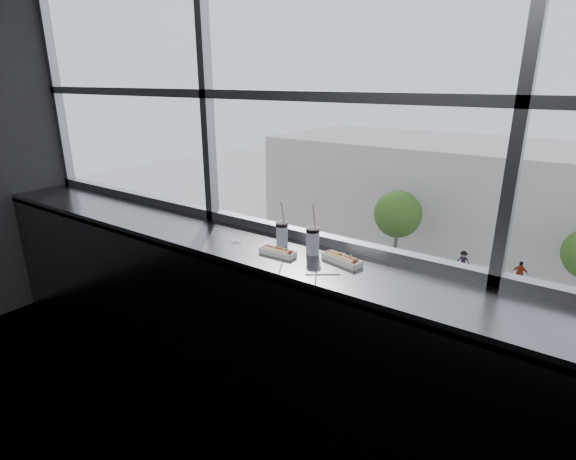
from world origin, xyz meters
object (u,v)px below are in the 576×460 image
Objects in this scene: hotdog_tray_right at (342,259)px; car_near_a at (270,297)px; car_far_a at (381,267)px; pedestrian_a at (463,259)px; car_near_b at (347,323)px; tree_left at (398,214)px; hotdog_tray_left at (278,251)px; soda_cup_left at (282,233)px; loose_straw at (323,274)px; pedestrian_b at (520,271)px; car_near_c at (560,395)px; soda_cup_right at (313,239)px; wrapper at (236,240)px.

hotdog_tray_right is 23.58m from car_near_a.
car_far_a reaches higher than pedestrian_a.
hotdog_tray_right is at bearing -147.74° from car_near_b.
pedestrian_a is 5.55m from tree_left.
car_near_a is (-12.81, 16.33, -10.93)m from hotdog_tray_left.
hotdog_tray_left is 0.04× the size of car_far_a.
hotdog_tray_left reaches higher than car_near_b.
car_far_a is at bearing 111.46° from soda_cup_left.
pedestrian_b is at bearing 57.59° from loose_straw.
pedestrian_b is 0.38× the size of tree_left.
hotdog_tray_left is 0.03× the size of car_near_c.
hotdog_tray_right is 0.05× the size of tree_left.
pedestrian_b is at bearing 93.82° from soda_cup_right.
soda_cup_right reaches higher than car_near_c.
soda_cup_right reaches higher than soda_cup_left.
pedestrian_b is at bearing 92.79° from wrapper.
hotdog_tray_right reaches higher than car_far_a.
soda_cup_left is at bearing 115.67° from loose_straw.
soda_cup_right is 31.00m from pedestrian_b.
wrapper is at bearing -80.06° from pedestrian_a.
car_near_a is 1.11× the size of car_far_a.
loose_straw is at bearing -69.57° from tree_left.
car_near_c is at bearing 48.62° from loose_straw.
wrapper is at bearing -149.94° from car_near_b.
hotdog_tray_left is 1.21× the size of loose_straw.
car_near_c is 3.64× the size of pedestrian_a.
loose_straw is at bearing -78.73° from pedestrian_a.
loose_straw is 0.09× the size of pedestrian_b.
car_far_a is 9.11m from pedestrian_b.
hotdog_tray_right is 19.61m from car_near_c.
car_near_a reaches higher than car_far_a.
soda_cup_left is 0.51m from loose_straw.
loose_straw is at bearing -27.71° from soda_cup_left.
car_near_c is 13.16m from pedestrian_b.
car_near_b is at bearing -95.30° from car_near_a.
pedestrian_a is (-5.86, 29.17, -11.16)m from hotdog_tray_right.
soda_cup_right reaches higher than car_near_b.
pedestrian_b is (-1.77, 29.02, -11.05)m from hotdog_tray_left.
car_near_b reaches higher than pedestrian_b.
pedestrian_a is at bearing 64.66° from loose_straw.
hotdog_tray_right is 0.73m from wrapper.
soda_cup_left reaches higher than tree_left.
hotdog_tray_right reaches higher than car_near_a.
car_near_b is 8.19m from car_far_a.
car_near_a is at bearing 127.38° from wrapper.
loose_straw is at bearing -15.69° from hotdog_tray_left.
wrapper is (-0.36, 0.03, -0.01)m from hotdog_tray_left.
hotdog_tray_right is 0.45m from soda_cup_left.
wrapper reaches higher than loose_straw.
soda_cup_right is 0.17× the size of pedestrian_a.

